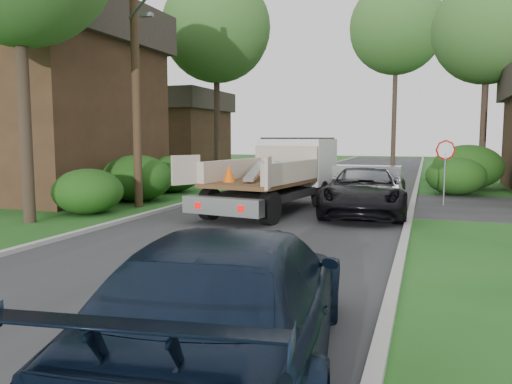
{
  "coord_description": "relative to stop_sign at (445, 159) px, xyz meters",
  "views": [
    {
      "loc": [
        4.55,
        -10.92,
        2.57
      ],
      "look_at": [
        0.51,
        0.88,
        1.2
      ],
      "focal_mm": 35.0,
      "sensor_mm": 36.0,
      "label": 1
    }
  ],
  "objects": [
    {
      "name": "ground",
      "position": [
        -5.2,
        -9.0,
        -1.78
      ],
      "size": [
        120.0,
        120.0,
        0.0
      ],
      "primitive_type": "plane",
      "color": "#1A4B15",
      "rests_on": "ground"
    },
    {
      "name": "road",
      "position": [
        -5.2,
        1.0,
        -1.77
      ],
      "size": [
        8.0,
        90.0,
        0.02
      ],
      "primitive_type": "cube",
      "color": "#28282B",
      "rests_on": "ground"
    },
    {
      "name": "curb_left",
      "position": [
        -9.3,
        1.0,
        -1.72
      ],
      "size": [
        0.2,
        90.0,
        0.12
      ],
      "primitive_type": "cube",
      "color": "#9E9E99",
      "rests_on": "ground"
    },
    {
      "name": "curb_right",
      "position": [
        -1.1,
        1.0,
        -1.72
      ],
      "size": [
        0.2,
        90.0,
        0.12
      ],
      "primitive_type": "cube",
      "color": "#9E9E99",
      "rests_on": "ground"
    },
    {
      "name": "stop_sign",
      "position": [
        0.0,
        0.0,
        0.0
      ],
      "size": [
        0.71,
        0.32,
        2.48
      ],
      "color": "slate",
      "rests_on": "ground"
    },
    {
      "name": "utility_pole",
      "position": [
        -10.68,
        -4.02,
        3.4
      ],
      "size": [
        2.42,
        1.25,
        10.0
      ],
      "color": "#382619",
      "rests_on": "ground"
    },
    {
      "name": "house_left_near",
      "position": [
        -17.2,
        -2.0,
        2.5
      ],
      "size": [
        9.72,
        8.64,
        8.4
      ],
      "color": "#392417",
      "rests_on": "ground"
    },
    {
      "name": "house_left_far",
      "position": [
        -18.7,
        13.0,
        1.27
      ],
      "size": [
        7.56,
        7.56,
        6.0
      ],
      "color": "#392417",
      "rests_on": "ground"
    },
    {
      "name": "hedge_left_a",
      "position": [
        -11.4,
        -6.0,
        -1.01
      ],
      "size": [
        2.34,
        2.34,
        1.53
      ],
      "primitive_type": "ellipsoid",
      "color": "#0F4412",
      "rests_on": "ground"
    },
    {
      "name": "hedge_left_b",
      "position": [
        -11.7,
        -2.5,
        -0.84
      ],
      "size": [
        2.86,
        2.86,
        1.87
      ],
      "primitive_type": "ellipsoid",
      "color": "#0F4412",
      "rests_on": "ground"
    },
    {
      "name": "hedge_left_c",
      "position": [
        -12.0,
        1.0,
        -0.93
      ],
      "size": [
        2.6,
        2.6,
        1.7
      ],
      "primitive_type": "ellipsoid",
      "color": "#0F4412",
      "rests_on": "ground"
    },
    {
      "name": "hedge_right_a",
      "position": [
        0.6,
        4.0,
        -0.93
      ],
      "size": [
        2.6,
        2.6,
        1.7
      ],
      "primitive_type": "ellipsoid",
      "color": "#0F4412",
      "rests_on": "ground"
    },
    {
      "name": "hedge_right_b",
      "position": [
        1.3,
        7.0,
        -0.67
      ],
      "size": [
        3.38,
        3.38,
        2.21
      ],
      "primitive_type": "ellipsoid",
      "color": "#0F4412",
      "rests_on": "ground"
    },
    {
      "name": "tree_left_far",
      "position": [
        -12.7,
        8.0,
        7.2
      ],
      "size": [
        6.4,
        6.4,
        12.2
      ],
      "color": "#2D2119",
      "rests_on": "ground"
    },
    {
      "name": "tree_right_far",
      "position": [
        2.3,
        11.0,
        6.7
      ],
      "size": [
        6.0,
        6.0,
        11.5
      ],
      "color": "#2D2119",
      "rests_on": "ground"
    },
    {
      "name": "tree_left_back",
      "position": [
        -19.2,
        4.0,
        7.2
      ],
      "size": [
        6.0,
        6.0,
        12.0
      ],
      "color": "#2D2119",
      "rests_on": "ground"
    },
    {
      "name": "tree_center_far",
      "position": [
        -3.2,
        21.0,
        9.2
      ],
      "size": [
        7.2,
        7.2,
        14.6
      ],
      "color": "#2D2119",
      "rests_on": "ground"
    },
    {
      "name": "flatbed_truck",
      "position": [
        -5.49,
        -2.7,
        -0.38
      ],
      "size": [
        3.82,
        7.11,
        2.57
      ],
      "rotation": [
        0.0,
        0.0,
        -0.16
      ],
      "color": "black",
      "rests_on": "ground"
    },
    {
      "name": "black_pickup",
      "position": [
        -2.56,
        -3.17,
        -0.98
      ],
      "size": [
        2.96,
        5.86,
        1.59
      ],
      "primitive_type": "imported",
      "rotation": [
        0.0,
        0.0,
        0.06
      ],
      "color": "black",
      "rests_on": "ground"
    },
    {
      "name": "navy_suv",
      "position": [
        -2.6,
        -15.0,
        -0.97
      ],
      "size": [
        3.01,
        5.81,
        1.61
      ],
      "primitive_type": "imported",
      "rotation": [
        0.0,
        0.0,
        3.28
      ],
      "color": "black",
      "rests_on": "ground"
    }
  ]
}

